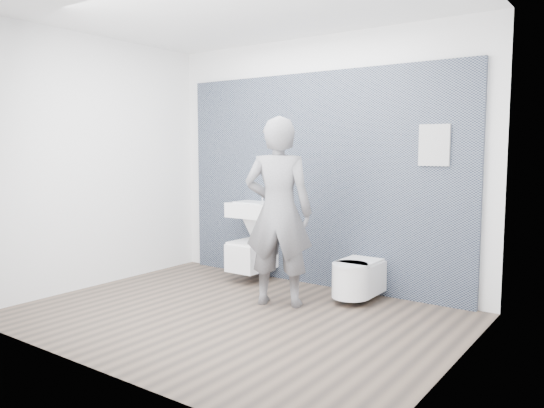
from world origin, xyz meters
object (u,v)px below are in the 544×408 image
Objects in this scene: washbasin at (255,209)px; toilet_rounded at (356,278)px; toilet_square at (252,254)px; visitor at (278,212)px.

toilet_rounded is (1.39, -0.11, -0.60)m from washbasin.
toilet_square is 1.06× the size of toilet_rounded.
washbasin is 0.84× the size of toilet_square.
toilet_square is at bearing 177.84° from toilet_rounded.
washbasin is 1.52m from toilet_rounded.
washbasin is 1.06m from visitor.
toilet_rounded is (1.39, -0.05, -0.08)m from toilet_square.
washbasin is at bearing -61.98° from visitor.
toilet_square is at bearing -59.45° from visitor.
toilet_square is at bearing -90.00° from washbasin.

